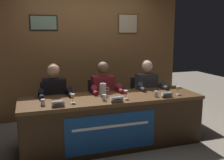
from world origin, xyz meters
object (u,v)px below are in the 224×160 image
object	(u,v)px
chair_left	(54,110)
water_pitcher_central	(103,90)
chair_right	(143,102)
nameplate_center	(117,99)
nameplate_right	(167,95)
juice_glass_right	(178,89)
panelist_right	(148,90)
conference_table	(114,114)
panelist_left	(55,97)
nameplate_left	(58,104)
juice_glass_left	(73,97)
panelist_center	(104,93)
juice_glass_center	(126,93)
water_cup_right	(156,94)
chair_center	(101,106)
water_cup_center	(104,98)
water_cup_left	(43,103)

from	to	relation	value
chair_left	water_pitcher_central	size ratio (longest dim) A/B	4.24
chair_right	nameplate_center	bearing A→B (deg)	-132.09
nameplate_right	chair_right	bearing A→B (deg)	87.47
juice_glass_right	panelist_right	bearing A→B (deg)	109.50
conference_table	panelist_left	xyz separation A→B (m)	(-0.80, 0.50, 0.20)
panelist_left	nameplate_left	size ratio (longest dim) A/B	7.38
juice_glass_left	nameplate_right	xyz separation A→B (m)	(1.38, -0.14, -0.05)
conference_table	panelist_center	bearing A→B (deg)	89.66
nameplate_left	nameplate_center	distance (m)	0.79
conference_table	panelist_center	xyz separation A→B (m)	(0.00, 0.50, 0.20)
conference_table	chair_right	size ratio (longest dim) A/B	3.02
nameplate_right	juice_glass_right	size ratio (longest dim) A/B	1.36
nameplate_center	water_pitcher_central	bearing A→B (deg)	101.34
nameplate_left	juice_glass_center	world-z (taller)	juice_glass_center
chair_right	juice_glass_center	bearing A→B (deg)	-129.65
water_cup_right	juice_glass_left	bearing A→B (deg)	177.72
chair_center	water_pitcher_central	world-z (taller)	water_pitcher_central
juice_glass_right	water_pitcher_central	xyz separation A→B (m)	(-1.12, 0.27, 0.01)
chair_center	juice_glass_left	bearing A→B (deg)	-129.02
conference_table	water_cup_center	bearing A→B (deg)	-155.05
water_pitcher_central	chair_left	bearing A→B (deg)	142.60
nameplate_left	juice_glass_left	world-z (taller)	juice_glass_left
water_pitcher_central	water_cup_center	bearing A→B (deg)	-102.33
panelist_left	conference_table	bearing A→B (deg)	-32.42
panelist_left	nameplate_right	bearing A→B (deg)	-24.23
panelist_left	juice_glass_right	size ratio (longest dim) A/B	9.83
nameplate_center	conference_table	bearing A→B (deg)	81.27
nameplate_left	chair_right	distance (m)	1.89
chair_left	water_pitcher_central	bearing A→B (deg)	-37.40
chair_right	juice_glass_right	bearing A→B (deg)	-75.17
nameplate_center	juice_glass_left	bearing A→B (deg)	164.51
juice_glass_right	juice_glass_center	bearing A→B (deg)	179.92
nameplate_center	water_cup_right	distance (m)	0.67
juice_glass_center	water_cup_right	distance (m)	0.48
water_cup_center	water_cup_right	world-z (taller)	same
water_cup_center	panelist_right	world-z (taller)	panelist_right
juice_glass_left	chair_center	world-z (taller)	chair_center
water_cup_left	water_cup_right	size ratio (longest dim) A/B	1.00
water_cup_left	juice_glass_center	bearing A→B (deg)	-0.68
water_pitcher_central	juice_glass_right	bearing A→B (deg)	-13.46
juice_glass_left	juice_glass_right	xyz separation A→B (m)	(1.63, -0.03, 0.00)
nameplate_right	water_cup_right	distance (m)	0.16
panelist_left	juice_glass_center	distance (m)	1.12
nameplate_left	chair_center	distance (m)	1.27
chair_center	nameplate_right	size ratio (longest dim) A/B	5.28
juice_glass_left	water_pitcher_central	size ratio (longest dim) A/B	0.59
nameplate_center	nameplate_right	world-z (taller)	same
chair_right	panelist_right	distance (m)	0.34
water_cup_center	panelist_left	bearing A→B (deg)	136.76
panelist_left	panelist_center	size ratio (longest dim) A/B	1.00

